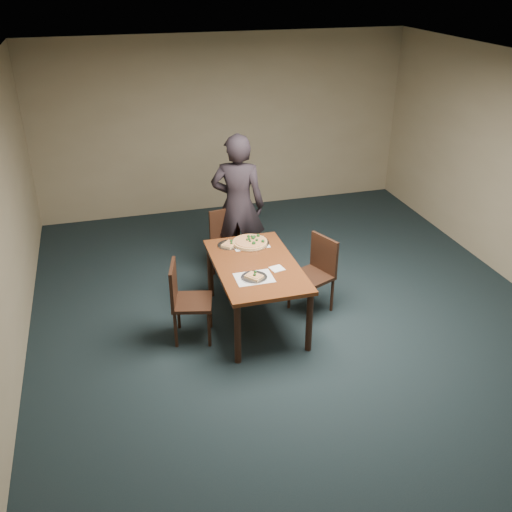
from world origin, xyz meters
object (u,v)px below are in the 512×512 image
object	(u,v)px
chair_right	(316,270)
slice_plate_far	(229,245)
slice_plate_near	(254,277)
chair_far	(228,240)
pizza_pan	(250,242)
dining_table	(256,271)
diner	(238,205)
chair_left	(185,297)

from	to	relation	value
chair_right	slice_plate_far	distance (m)	1.07
slice_plate_near	chair_far	bearing A→B (deg)	87.94
slice_plate_far	pizza_pan	bearing A→B (deg)	-4.83
dining_table	slice_plate_near	size ratio (longest dim) A/B	5.36
dining_table	diner	xyz separation A→B (m)	(0.11, 1.25, 0.28)
chair_left	pizza_pan	distance (m)	1.12
chair_right	slice_plate_far	world-z (taller)	chair_right
dining_table	pizza_pan	bearing A→B (deg)	81.71
dining_table	diner	distance (m)	1.28
chair_far	slice_plate_near	world-z (taller)	chair_far
dining_table	chair_right	distance (m)	0.78
chair_right	diner	distance (m)	1.40
diner	pizza_pan	size ratio (longest dim) A/B	4.16
chair_right	slice_plate_near	xyz separation A→B (m)	(-0.87, -0.38, 0.25)
chair_left	slice_plate_far	distance (m)	0.94
diner	slice_plate_far	bearing A→B (deg)	88.45
chair_far	diner	xyz separation A→B (m)	(0.16, 0.10, 0.43)
chair_right	chair_far	bearing A→B (deg)	-165.09
chair_left	pizza_pan	bearing A→B (deg)	-42.30
chair_left	slice_plate_near	xyz separation A→B (m)	(0.72, -0.19, 0.25)
chair_left	pizza_pan	size ratio (longest dim) A/B	2.01
pizza_pan	diner	bearing A→B (deg)	87.16
diner	slice_plate_near	distance (m)	1.56
chair_far	slice_plate_near	distance (m)	1.46
dining_table	slice_plate_near	xyz separation A→B (m)	(-0.10, -0.29, 0.11)
pizza_pan	dining_table	bearing A→B (deg)	-98.29
slice_plate_far	diner	bearing A→B (deg)	68.14
chair_right	slice_plate_far	bearing A→B (deg)	-137.91
chair_far	chair_left	size ratio (longest dim) A/B	1.00
diner	slice_plate_far	size ratio (longest dim) A/B	6.73
chair_right	pizza_pan	size ratio (longest dim) A/B	2.01
chair_left	diner	world-z (taller)	diner
chair_far	slice_plate_far	bearing A→B (deg)	-111.32
dining_table	chair_left	world-z (taller)	chair_left
chair_left	diner	size ratio (longest dim) A/B	0.48
chair_far	diner	size ratio (longest dim) A/B	0.48
chair_right	slice_plate_near	size ratio (longest dim) A/B	3.25
chair_left	chair_right	world-z (taller)	same
pizza_pan	slice_plate_far	world-z (taller)	pizza_pan
pizza_pan	slice_plate_far	distance (m)	0.25
chair_right	diner	bearing A→B (deg)	-173.40
chair_far	slice_plate_far	size ratio (longest dim) A/B	3.25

